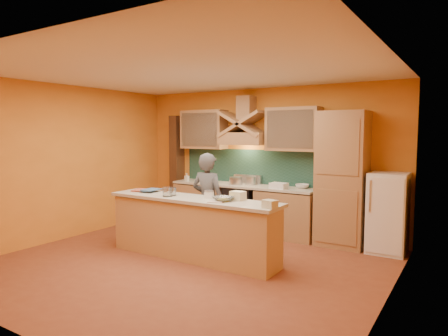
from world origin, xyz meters
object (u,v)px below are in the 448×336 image
Objects in this scene: fridge at (388,213)px; kitchen_scale at (209,195)px; mixing_bowl at (223,199)px; person at (208,202)px; stove at (242,208)px.

fridge is 2.91m from kitchen_scale.
kitchen_scale is 0.34m from mixing_bowl.
person is at bearing -151.22° from fridge.
kitchen_scale is 0.42× the size of mixing_bowl.
person reaches higher than stove.
fridge reaches higher than mixing_bowl.
kitchen_scale is at bearing -76.12° from stove.
mixing_bowl is at bearing -35.25° from kitchen_scale.
mixing_bowl is (0.32, -0.11, -0.01)m from kitchen_scale.
stove is at bearing 111.84° from mixing_bowl.
kitchen_scale is (0.30, -0.41, 0.19)m from person.
kitchen_scale is (-2.25, -1.81, 0.34)m from fridge.
kitchen_scale is at bearing 125.29° from person.
fridge reaches higher than kitchen_scale.
person is 5.73× the size of mixing_bowl.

